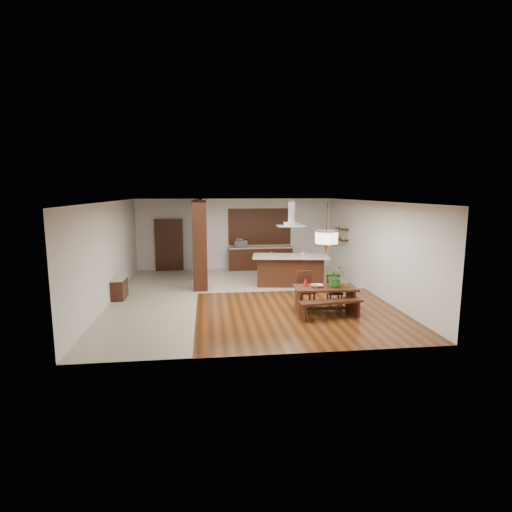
{
  "coord_description": "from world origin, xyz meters",
  "views": [
    {
      "loc": [
        -1.17,
        -11.88,
        3.2
      ],
      "look_at": [
        0.3,
        0.0,
        1.25
      ],
      "focal_mm": 28.0,
      "sensor_mm": 36.0,
      "label": 1
    }
  ],
  "objects": [
    {
      "name": "partition_stub",
      "position": [
        -1.4,
        3.3,
        1.45
      ],
      "size": [
        0.18,
        2.4,
        2.9
      ],
      "primitive_type": "cube",
      "color": "silver",
      "rests_on": "ground"
    },
    {
      "name": "dining_chair_right",
      "position": [
        2.36,
        -1.35,
        0.44
      ],
      "size": [
        0.41,
        0.41,
        0.88
      ],
      "primitive_type": null,
      "rotation": [
        0.0,
        0.0,
        -0.05
      ],
      "color": "black",
      "rests_on": "ground"
    },
    {
      "name": "dining_chair_left",
      "position": [
        1.55,
        -1.31,
        0.49
      ],
      "size": [
        0.48,
        0.48,
        0.99
      ],
      "primitive_type": null,
      "rotation": [
        0.0,
        0.0,
        0.1
      ],
      "color": "black",
      "rests_on": "ground"
    },
    {
      "name": "pendant_lantern",
      "position": [
        1.93,
        -1.83,
        2.25
      ],
      "size": [
        0.64,
        0.64,
        1.31
      ],
      "primitive_type": null,
      "color": "#FFF8C3",
      "rests_on": "room_shell"
    },
    {
      "name": "dining_bench",
      "position": [
        1.91,
        -2.42,
        0.23
      ],
      "size": [
        1.69,
        0.59,
        0.47
      ],
      "primitive_type": null,
      "rotation": [
        0.0,
        0.0,
        0.14
      ],
      "color": "black",
      "rests_on": "ground"
    },
    {
      "name": "shelf_lower",
      "position": [
        3.87,
        2.6,
        1.4
      ],
      "size": [
        0.26,
        0.9,
        0.04
      ],
      "primitive_type": "cube",
      "color": "black",
      "rests_on": "room_shell"
    },
    {
      "name": "kitchen_window",
      "position": [
        1.0,
        4.46,
        1.75
      ],
      "size": [
        2.6,
        0.08,
        1.5
      ],
      "primitive_type": "cube",
      "color": "#93582C",
      "rests_on": "room_shell"
    },
    {
      "name": "fruit_bowl",
      "position": [
        1.71,
        -1.84,
        0.72
      ],
      "size": [
        0.35,
        0.35,
        0.07
      ],
      "primitive_type": "imported",
      "rotation": [
        0.0,
        0.0,
        0.25
      ],
      "color": "beige",
      "rests_on": "dining_table"
    },
    {
      "name": "hallway_console",
      "position": [
        -3.81,
        0.2,
        0.32
      ],
      "size": [
        0.37,
        0.88,
        0.63
      ],
      "primitive_type": "cube",
      "color": "black",
      "rests_on": "ground"
    },
    {
      "name": "kitchen_island",
      "position": [
        1.63,
        1.25,
        0.54
      ],
      "size": [
        2.68,
        1.48,
        1.05
      ],
      "rotation": [
        0.0,
        0.0,
        -0.16
      ],
      "color": "black",
      "rests_on": "ground"
    },
    {
      "name": "gold_ornament",
      "position": [
        2.45,
        -1.91,
        0.73
      ],
      "size": [
        0.08,
        0.08,
        0.11
      ],
      "primitive_type": "cylinder",
      "rotation": [
        0.0,
        0.0,
        0.11
      ],
      "color": "gold",
      "rests_on": "dining_table"
    },
    {
      "name": "tile_hallway",
      "position": [
        -2.75,
        0.0,
        0.01
      ],
      "size": [
        2.5,
        9.0,
        0.01
      ],
      "primitive_type": "cube",
      "color": "beige",
      "rests_on": "ground"
    },
    {
      "name": "dining_table",
      "position": [
        1.93,
        -1.83,
        0.5
      ],
      "size": [
        1.67,
        0.89,
        0.68
      ],
      "rotation": [
        0.0,
        0.0,
        -0.04
      ],
      "color": "black",
      "rests_on": "ground"
    },
    {
      "name": "microwave",
      "position": [
        0.19,
        4.21,
        1.09
      ],
      "size": [
        0.53,
        0.36,
        0.29
      ],
      "primitive_type": "imported",
      "rotation": [
        0.0,
        0.0,
        -0.02
      ],
      "color": "#B1B3B8",
      "rests_on": "rear_counter"
    },
    {
      "name": "island_cup",
      "position": [
        2.05,
        1.13,
        1.1
      ],
      "size": [
        0.15,
        0.15,
        0.1
      ],
      "primitive_type": "imported",
      "rotation": [
        0.0,
        0.0,
        0.21
      ],
      "color": "silver",
      "rests_on": "kitchen_island"
    },
    {
      "name": "hallway_doorway",
      "position": [
        -2.7,
        4.4,
        1.05
      ],
      "size": [
        1.1,
        0.2,
        2.1
      ],
      "primitive_type": "cube",
      "color": "black",
      "rests_on": "ground"
    },
    {
      "name": "soffit_band",
      "position": [
        0.0,
        0.0,
        2.88
      ],
      "size": [
        8.0,
        9.0,
        0.02
      ],
      "primitive_type": "cube",
      "color": "#3C230F",
      "rests_on": "room_shell"
    },
    {
      "name": "shelf_upper",
      "position": [
        3.87,
        2.6,
        1.8
      ],
      "size": [
        0.26,
        0.9,
        0.04
      ],
      "primitive_type": "cube",
      "color": "black",
      "rests_on": "room_shell"
    },
    {
      "name": "partition_pier",
      "position": [
        -1.4,
        1.2,
        1.45
      ],
      "size": [
        0.45,
        1.0,
        2.9
      ],
      "primitive_type": "cube",
      "color": "black",
      "rests_on": "ground"
    },
    {
      "name": "foliage_plant",
      "position": [
        2.2,
        -1.82,
        0.96
      ],
      "size": [
        0.64,
        0.6,
        0.57
      ],
      "primitive_type": "imported",
      "rotation": [
        0.0,
        0.0,
        0.37
      ],
      "color": "#277326",
      "rests_on": "dining_table"
    },
    {
      "name": "range_hood",
      "position": [
        1.63,
        1.25,
        2.46
      ],
      "size": [
        0.9,
        0.55,
        0.87
      ],
      "primitive_type": null,
      "color": "silver",
      "rests_on": "room_shell"
    },
    {
      "name": "room_shell",
      "position": [
        0.0,
        0.0,
        2.06
      ],
      "size": [
        9.0,
        9.04,
        2.92
      ],
      "color": "#3E1F0B",
      "rests_on": "ground"
    },
    {
      "name": "napkin_cone",
      "position": [
        1.42,
        -1.7,
        0.8
      ],
      "size": [
        0.17,
        0.17,
        0.24
      ],
      "primitive_type": "cone",
      "rotation": [
        0.0,
        0.0,
        0.17
      ],
      "color": "#9D0E0B",
      "rests_on": "dining_table"
    },
    {
      "name": "rear_counter",
      "position": [
        1.0,
        4.2,
        0.48
      ],
      "size": [
        2.6,
        0.62,
        0.95
      ],
      "color": "black",
      "rests_on": "ground"
    },
    {
      "name": "tile_kitchen",
      "position": [
        1.25,
        2.5,
        0.01
      ],
      "size": [
        5.5,
        4.0,
        0.01
      ],
      "primitive_type": "cube",
      "color": "beige",
      "rests_on": "ground"
    }
  ]
}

